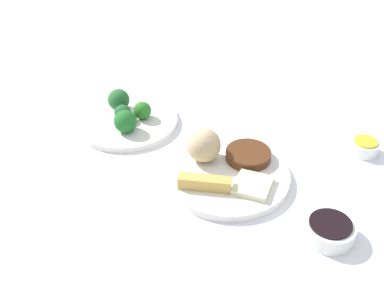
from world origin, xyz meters
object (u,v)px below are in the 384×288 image
object	(u,v)px
main_plate	(227,176)
soy_sauce_bowl	(329,231)
broccoli_plate	(126,121)
sauce_ramekin_hot_mustard	(364,147)

from	to	relation	value
main_plate	soy_sauce_bowl	distance (m)	0.23
soy_sauce_bowl	main_plate	bearing A→B (deg)	-43.10
broccoli_plate	sauce_ramekin_hot_mustard	size ratio (longest dim) A/B	4.01
broccoli_plate	sauce_ramekin_hot_mustard	distance (m)	0.54
broccoli_plate	main_plate	bearing A→B (deg)	137.91
main_plate	broccoli_plate	bearing A→B (deg)	-42.09
soy_sauce_bowl	sauce_ramekin_hot_mustard	size ratio (longest dim) A/B	1.51
main_plate	soy_sauce_bowl	xyz separation A→B (m)	(-0.17, 0.16, 0.01)
soy_sauce_bowl	broccoli_plate	bearing A→B (deg)	-42.53
soy_sauce_bowl	sauce_ramekin_hot_mustard	bearing A→B (deg)	-117.41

